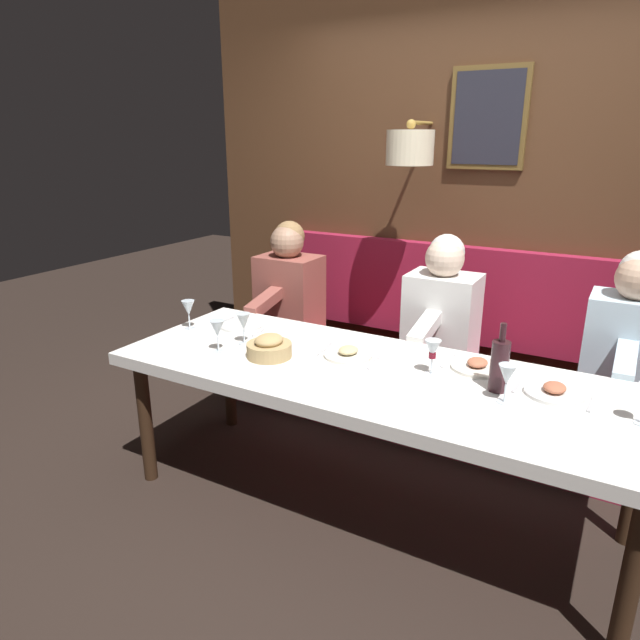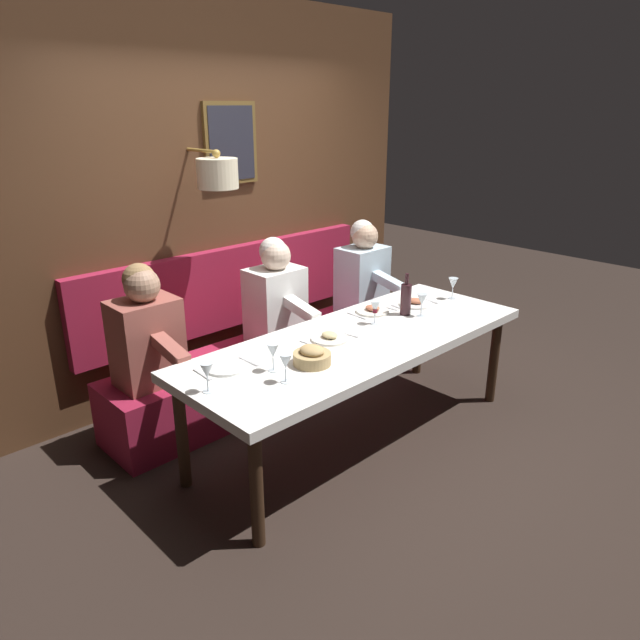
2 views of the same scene
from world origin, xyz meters
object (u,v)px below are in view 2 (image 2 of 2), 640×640
object	(u,v)px
diner_middle	(146,330)
dining_table	(359,346)
diner_near	(276,294)
wine_glass_5	(422,300)
bread_bowl	(312,356)
diner_nearest	(363,270)
wine_glass_2	(375,308)
wine_glass_0	(285,362)
wine_glass_1	(453,284)
wine_bottle	(406,299)
wine_glass_3	(207,371)
wine_glass_4	(273,352)

from	to	relation	value
diner_middle	dining_table	bearing A→B (deg)	-130.98
diner_near	wine_glass_5	size ratio (longest dim) A/B	4.82
diner_near	bread_bowl	world-z (taller)	diner_near
dining_table	diner_nearest	world-z (taller)	diner_nearest
diner_near	wine_glass_2	distance (m)	0.82
wine_glass_0	wine_glass_1	xyz separation A→B (m)	(0.20, -1.85, 0.00)
wine_glass_2	wine_glass_0	bearing A→B (deg)	104.08
wine_bottle	bread_bowl	size ratio (longest dim) A/B	1.36
wine_glass_3	diner_near	bearing A→B (deg)	-53.96
diner_middle	bread_bowl	size ratio (longest dim) A/B	3.60
wine_glass_0	wine_glass_4	xyz separation A→B (m)	(0.16, -0.04, 0.00)
wine_glass_0	wine_glass_1	distance (m)	1.87
wine_glass_0	wine_glass_4	world-z (taller)	same
diner_near	wine_glass_0	distance (m)	1.32
diner_near	diner_middle	bearing A→B (deg)	90.00
diner_near	wine_bottle	distance (m)	0.96
wine_glass_5	diner_middle	bearing A→B (deg)	60.42
bread_bowl	diner_middle	bearing A→B (deg)	27.66
wine_glass_2	bread_bowl	distance (m)	0.78
wine_glass_5	diner_near	bearing A→B (deg)	31.39
wine_glass_1	wine_glass_3	xyz separation A→B (m)	(-0.00, 2.22, 0.00)
wine_glass_5	wine_glass_0	bearing A→B (deg)	95.33
wine_glass_2	wine_glass_1	bearing A→B (deg)	-93.74
diner_nearest	wine_glass_4	size ratio (longest dim) A/B	4.82
wine_glass_3	wine_glass_5	xyz separation A→B (m)	(-0.07, -1.73, 0.00)
diner_middle	wine_glass_0	xyz separation A→B (m)	(-1.05, -0.25, 0.04)
wine_glass_3	wine_glass_4	world-z (taller)	same
dining_table	wine_glass_2	distance (m)	0.32
wine_glass_4	diner_near	bearing A→B (deg)	-40.58
diner_middle	diner_nearest	bearing A→B (deg)	-90.00
wine_glass_4	wine_glass_5	world-z (taller)	same
wine_glass_1	wine_glass_2	distance (m)	0.84
diner_near	bread_bowl	xyz separation A→B (m)	(-0.98, 0.55, -0.03)
diner_near	wine_bottle	world-z (taller)	diner_near
wine_glass_5	bread_bowl	bearing A→B (deg)	92.97
dining_table	wine_glass_3	xyz separation A→B (m)	(0.03, 1.13, 0.18)
wine_glass_5	wine_glass_2	bearing A→B (deg)	70.00
bread_bowl	wine_glass_5	bearing A→B (deg)	-87.03
wine_glass_3	wine_glass_1	bearing A→B (deg)	-89.88
diner_middle	wine_glass_1	bearing A→B (deg)	-111.88
wine_glass_0	wine_glass_2	size ratio (longest dim) A/B	1.00
wine_glass_0	dining_table	bearing A→B (deg)	-77.85
dining_table	diner_near	size ratio (longest dim) A/B	3.10
diner_nearest	wine_glass_5	world-z (taller)	diner_nearest
wine_glass_2	wine_bottle	xyz separation A→B (m)	(-0.03, -0.30, 0.00)
diner_middle	bread_bowl	xyz separation A→B (m)	(-0.98, -0.51, -0.03)
diner_near	bread_bowl	bearing A→B (deg)	150.78
wine_glass_2	bread_bowl	xyz separation A→B (m)	(-0.18, 0.76, -0.07)
dining_table	wine_bottle	size ratio (longest dim) A/B	8.18
wine_glass_2	wine_bottle	bearing A→B (deg)	-95.16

